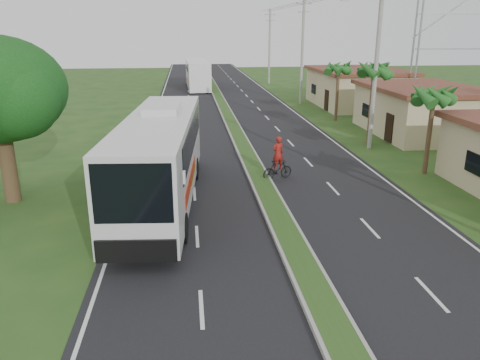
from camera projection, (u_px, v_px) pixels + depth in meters
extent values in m
plane|color=#224519|center=(319.00, 302.00, 13.88)|extent=(180.00, 180.00, 0.00)
cube|color=black|center=(242.00, 144.00, 32.79)|extent=(14.00, 160.00, 0.02)
cube|color=gray|center=(242.00, 143.00, 32.77)|extent=(1.20, 160.00, 0.17)
cube|color=#224519|center=(242.00, 142.00, 32.74)|extent=(0.95, 160.00, 0.02)
cube|color=silver|center=(145.00, 147.00, 32.08)|extent=(0.12, 160.00, 0.01)
cube|color=silver|center=(334.00, 142.00, 33.51)|extent=(0.12, 160.00, 0.01)
cube|color=tan|center=(421.00, 112.00, 35.67)|extent=(7.00, 10.00, 3.35)
cube|color=#56231E|center=(423.00, 88.00, 35.10)|extent=(7.60, 10.60, 0.32)
cube|color=tan|center=(357.00, 89.00, 48.88)|extent=(8.00, 11.00, 3.50)
cube|color=#56231E|center=(358.00, 70.00, 48.30)|extent=(8.60, 11.60, 0.32)
cylinder|color=#473321|center=(429.00, 133.00, 25.53)|extent=(0.26, 0.26, 4.60)
cylinder|color=#473321|center=(371.00, 106.00, 31.96)|extent=(0.26, 0.26, 5.40)
cylinder|color=#473321|center=(337.00, 93.00, 40.62)|extent=(0.26, 0.26, 4.80)
cylinder|color=#473321|center=(7.00, 160.00, 21.44)|extent=(0.70, 0.70, 4.00)
sphere|color=#113F13|center=(18.00, 99.00, 19.73)|extent=(3.40, 3.40, 3.40)
cylinder|color=gray|center=(377.00, 57.00, 29.97)|extent=(0.28, 0.28, 12.00)
cylinder|color=gray|center=(302.00, 51.00, 49.03)|extent=(0.28, 0.28, 11.00)
cube|color=gray|center=(304.00, 4.00, 47.59)|extent=(1.60, 0.12, 0.12)
cube|color=gray|center=(304.00, 12.00, 47.83)|extent=(1.20, 0.10, 0.10)
cylinder|color=gray|center=(269.00, 47.00, 68.02)|extent=(0.28, 0.28, 10.50)
cube|color=gray|center=(270.00, 15.00, 66.65)|extent=(1.60, 0.12, 0.12)
cube|color=gray|center=(270.00, 21.00, 66.90)|extent=(1.20, 0.10, 0.10)
cylinder|color=gray|center=(418.00, 49.00, 41.75)|extent=(0.18, 0.18, 12.00)
cylinder|color=gray|center=(413.00, 49.00, 42.70)|extent=(0.18, 0.18, 12.00)
cube|color=gray|center=(468.00, 49.00, 42.76)|extent=(10.00, 0.14, 0.14)
cube|color=gray|center=(473.00, 14.00, 41.83)|extent=(10.00, 0.14, 0.14)
cube|color=silver|center=(161.00, 156.00, 21.08)|extent=(3.86, 13.64, 3.53)
cube|color=black|center=(162.00, 136.00, 21.48)|extent=(3.69, 10.96, 1.41)
cube|color=black|center=(133.00, 193.00, 14.57)|extent=(2.53, 0.34, 1.98)
cube|color=#AB260E|center=(158.00, 180.00, 20.02)|extent=(3.31, 6.04, 0.62)
cube|color=gold|center=(163.00, 175.00, 21.71)|extent=(3.11, 3.58, 0.28)
cube|color=silver|center=(162.00, 108.00, 21.77)|extent=(1.78, 2.81, 0.31)
cylinder|color=black|center=(115.00, 229.00, 17.51)|extent=(0.45, 1.19, 1.17)
cylinder|color=black|center=(182.00, 228.00, 17.59)|extent=(0.45, 1.19, 1.17)
cylinder|color=black|center=(147.00, 169.00, 24.97)|extent=(0.45, 1.19, 1.17)
cylinder|color=black|center=(195.00, 169.00, 25.06)|extent=(0.45, 1.19, 1.17)
cube|color=white|center=(198.00, 74.00, 63.33)|extent=(3.12, 12.69, 3.51)
cube|color=black|center=(197.00, 66.00, 63.52)|extent=(3.07, 9.40, 1.19)
cube|color=#CB5314|center=(198.00, 80.00, 62.50)|extent=(2.97, 6.11, 0.38)
cylinder|color=black|center=(191.00, 89.00, 58.69)|extent=(0.36, 1.06, 1.05)
cylinder|color=black|center=(210.00, 89.00, 59.01)|extent=(0.36, 1.06, 1.05)
cylinder|color=black|center=(188.00, 81.00, 67.98)|extent=(0.36, 1.06, 1.05)
cylinder|color=black|center=(204.00, 81.00, 68.31)|extent=(0.36, 1.06, 1.05)
imported|color=black|center=(278.00, 170.00, 25.06)|extent=(1.81, 1.05, 1.05)
imported|color=maroon|center=(278.00, 153.00, 24.77)|extent=(0.77, 0.63, 1.81)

